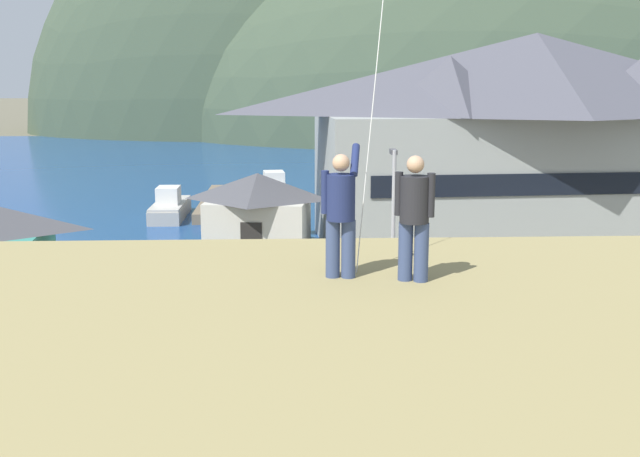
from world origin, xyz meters
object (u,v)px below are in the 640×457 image
Objects in this scene: parked_car_back_row_left at (635,386)px; parked_car_lone_by_shed at (132,386)px; parked_car_mid_row_center at (399,375)px; parked_car_mid_row_near at (460,312)px; parked_car_corner_spot at (324,307)px; moored_boat_wharfside at (170,207)px; person_kite_flyer at (341,211)px; moored_boat_outer_mooring at (274,189)px; parked_car_front_row_end at (132,310)px; parking_light_pole at (393,216)px; parked_car_mid_row_far at (584,307)px; wharf_dock at (225,203)px; harbor_lodge at (533,134)px; storage_shed_waterside at (258,211)px; person_companion at (414,214)px.

parked_car_back_row_left and parked_car_lone_by_shed have the same top height.
parked_car_mid_row_center is 0.99× the size of parked_car_mid_row_near.
parked_car_corner_spot is (-1.77, 6.65, 0.00)m from parked_car_mid_row_center.
person_kite_flyer reaches higher than moored_boat_wharfside.
parked_car_lone_by_shed is at bearing -94.71° from moored_boat_outer_mooring.
parked_car_front_row_end is (2.18, -23.96, 0.34)m from moored_boat_wharfside.
parked_car_mid_row_center is 1.00× the size of parked_car_corner_spot.
parked_car_back_row_left is at bearing -43.58° from parked_car_corner_spot.
moored_boat_wharfside is 24.06m from parked_car_front_row_end.
parked_car_mid_row_far is at bearing -30.90° from parking_light_pole.
wharf_dock is at bearing 96.65° from person_kite_flyer.
harbor_lodge is 4.08× the size of storage_shed_waterside.
parked_car_mid_row_far is (7.66, 6.15, 0.00)m from parked_car_mid_row_center.
parked_car_mid_row_center is at bearing -83.86° from moored_boat_outer_mooring.
storage_shed_waterside is (-15.17, -1.75, -3.95)m from harbor_lodge.
harbor_lodge is at bearing 65.23° from parked_car_mid_row_near.
moored_boat_outer_mooring is (6.74, 7.94, 0.00)m from moored_boat_wharfside.
person_kite_flyer is (5.19, -44.48, 7.16)m from wharf_dock.
person_kite_flyer is (-3.51, -19.90, 3.72)m from parking_light_pole.
parking_light_pole is at bearing 114.94° from parked_car_back_row_left.
storage_shed_waterside is 0.98× the size of parking_light_pole.
moored_boat_outer_mooring is 3.92× the size of person_companion.
parking_light_pole is (5.30, -28.43, 3.08)m from moored_boat_outer_mooring.
parking_light_pole reaches higher than parked_car_mid_row_center.
parking_light_pole reaches higher than parked_car_lone_by_shed.
harbor_lodge reaches higher than moored_boat_outer_mooring.
parked_car_corner_spot is (2.89, -13.63, -1.15)m from storage_shed_waterside.
parked_car_back_row_left is at bearing -62.77° from storage_shed_waterside.
person_kite_flyer reaches higher than storage_shed_waterside.
parked_car_mid_row_near is at bearing -175.36° from parked_car_mid_row_far.
harbor_lodge is at bearing 69.73° from person_companion.
person_kite_flyer is (-5.36, -15.64, 6.45)m from parked_car_mid_row_near.
moored_boat_wharfside is at bearing 119.30° from parked_car_mid_row_near.
moored_boat_wharfside is at bearing 103.19° from person_companion.
parked_car_mid_row_near is (7.67, -14.51, -1.15)m from storage_shed_waterside.
parked_car_front_row_end is at bearing -84.80° from moored_boat_wharfside.
parked_car_back_row_left is 2.49× the size of person_companion.
parked_car_lone_by_shed is at bearing -129.03° from parking_light_pole.
harbor_lodge is at bearing 6.57° from storage_shed_waterside.
parked_car_corner_spot is at bearing -85.75° from moored_boat_outer_mooring.
parked_car_back_row_left is at bearing 49.74° from person_companion.
wharf_dock is 35.08m from parked_car_lone_by_shed.
parked_car_back_row_left and parked_car_corner_spot have the same top height.
parked_car_front_row_end is 19.31m from person_companion.
parked_car_mid_row_center is 0.67× the size of parking_light_pole.
storage_shed_waterside is 24.01m from parked_car_back_row_left.
wharf_dock is 3.14× the size of parked_car_mid_row_center.
parking_light_pole is (-5.15, 11.08, 2.73)m from parked_car_back_row_left.
parked_car_mid_row_far and parked_car_lone_by_shed have the same top height.
moored_boat_outer_mooring reaches higher than parked_car_mid_row_center.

